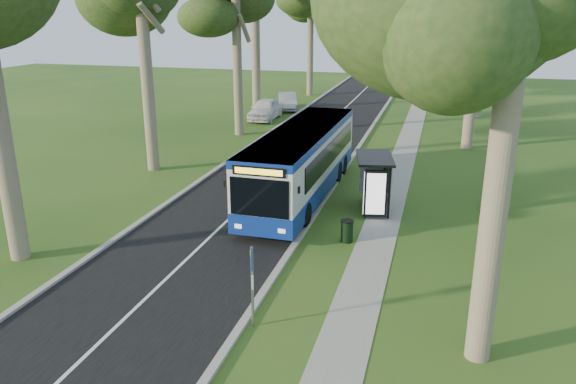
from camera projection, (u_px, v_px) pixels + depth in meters
name	position (u px, v px, depth m)	size (l,w,h in m)	color
ground	(297.00, 243.00, 22.00)	(120.00, 120.00, 0.00)	#274A17
road	(282.00, 169.00, 32.04)	(7.00, 100.00, 0.02)	black
kerb_east	(342.00, 173.00, 31.14)	(0.25, 100.00, 0.12)	#9E9B93
kerb_west	(224.00, 164.00, 32.91)	(0.25, 100.00, 0.12)	#9E9B93
centre_line	(282.00, 169.00, 32.03)	(0.12, 100.00, 0.01)	white
footpath	(397.00, 178.00, 30.39)	(1.50, 100.00, 0.02)	gray
bus	(302.00, 162.00, 26.87)	(2.82, 12.57, 3.32)	white
bus_stop_sign	(252.00, 277.00, 15.81)	(0.17, 0.34, 2.49)	gray
bus_shelter	(376.00, 175.00, 24.79)	(2.08, 3.13, 2.48)	black
litter_bin	(347.00, 231.00, 22.01)	(0.51, 0.51, 0.89)	black
car_white	(265.00, 109.00, 45.96)	(1.99, 4.94, 1.68)	white
car_silver	(287.00, 101.00, 50.40)	(1.58, 4.53, 1.49)	#B5B7BD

